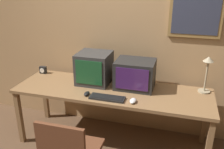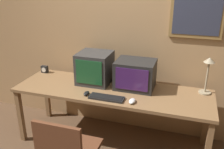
# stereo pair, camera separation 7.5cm
# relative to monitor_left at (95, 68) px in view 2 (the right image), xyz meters

# --- Properties ---
(wall_back) EXTENTS (8.00, 0.08, 2.60)m
(wall_back) POSITION_rel_monitor_left_xyz_m (0.28, 0.32, 0.38)
(wall_back) COLOR tan
(wall_back) RESTS_ON ground_plane
(desk) EXTENTS (2.29, 0.71, 0.73)m
(desk) POSITION_rel_monitor_left_xyz_m (0.27, -0.15, -0.26)
(desk) COLOR olive
(desk) RESTS_ON ground_plane
(monitor_left) EXTENTS (0.39, 0.38, 0.38)m
(monitor_left) POSITION_rel_monitor_left_xyz_m (0.00, 0.00, 0.00)
(monitor_left) COLOR #333333
(monitor_left) RESTS_ON desk
(monitor_right) EXTENTS (0.45, 0.37, 0.33)m
(monitor_right) POSITION_rel_monitor_left_xyz_m (0.51, -0.00, -0.02)
(monitor_right) COLOR black
(monitor_right) RESTS_ON desk
(keyboard_main) EXTENTS (0.38, 0.13, 0.03)m
(keyboard_main) POSITION_rel_monitor_left_xyz_m (0.28, -0.38, -0.18)
(keyboard_main) COLOR black
(keyboard_main) RESTS_ON desk
(mouse_near_keyboard) EXTENTS (0.07, 0.12, 0.04)m
(mouse_near_keyboard) POSITION_rel_monitor_left_xyz_m (0.57, -0.39, -0.17)
(mouse_near_keyboard) COLOR silver
(mouse_near_keyboard) RESTS_ON desk
(mouse_far_corner) EXTENTS (0.06, 0.10, 0.04)m
(mouse_far_corner) POSITION_rel_monitor_left_xyz_m (0.04, -0.37, -0.17)
(mouse_far_corner) COLOR black
(mouse_far_corner) RESTS_ON desk
(desk_clock) EXTENTS (0.09, 0.05, 0.10)m
(desk_clock) POSITION_rel_monitor_left_xyz_m (-0.78, 0.09, -0.14)
(desk_clock) COLOR black
(desk_clock) RESTS_ON desk
(desk_lamp) EXTENTS (0.14, 0.14, 0.42)m
(desk_lamp) POSITION_rel_monitor_left_xyz_m (1.30, 0.09, 0.09)
(desk_lamp) COLOR tan
(desk_lamp) RESTS_ON desk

